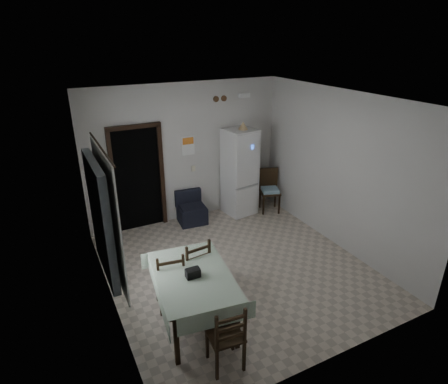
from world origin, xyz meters
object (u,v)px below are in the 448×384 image
corner_chair (270,191)px  dining_chair_far_right (193,266)px  dining_chair_far_left (170,278)px  dining_chair_near_head (225,334)px  navy_seat (192,208)px  fridge (240,172)px  dining_table (194,298)px

corner_chair → dining_chair_far_right: 3.32m
dining_chair_far_left → dining_chair_far_right: dining_chair_far_right is taller
dining_chair_far_left → dining_chair_near_head: dining_chair_far_left is taller
navy_seat → dining_chair_near_head: 3.81m
navy_seat → dining_chair_far_left: dining_chair_far_left is taller
fridge → navy_seat: fridge is taller
navy_seat → dining_chair_far_left: (-1.30, -2.32, 0.14)m
fridge → corner_chair: size_ratio=1.97×
navy_seat → dining_table: (-1.12, -2.79, 0.05)m
dining_chair_far_right → dining_chair_near_head: bearing=76.9°
navy_seat → corner_chair: size_ratio=0.71×
dining_chair_far_right → fridge: bearing=-138.6°
fridge → dining_chair_near_head: size_ratio=2.03×
dining_table → dining_chair_far_left: 0.51m
corner_chair → dining_chair_near_head: size_ratio=1.03×
navy_seat → dining_chair_far_right: 2.40m
dining_table → dining_chair_near_head: 0.87m
dining_table → dining_chair_far_left: dining_chair_far_left is taller
dining_table → dining_chair_far_left: bearing=118.9°
dining_table → dining_chair_near_head: dining_chair_near_head is taller
fridge → dining_chair_far_left: 3.41m
fridge → corner_chair: (0.64, -0.27, -0.47)m
dining_chair_near_head → corner_chair: bearing=-125.0°
navy_seat → dining_chair_near_head: (-1.08, -3.65, 0.13)m
dining_chair_far_left → corner_chair: bearing=-137.5°
dining_table → dining_chair_far_left: size_ratio=1.56×
dining_chair_near_head → dining_chair_far_right: bearing=-91.9°
dining_table → dining_chair_far_right: dining_chair_far_right is taller
dining_chair_far_right → dining_chair_near_head: size_ratio=1.07×
corner_chair → dining_chair_near_head: bearing=-110.4°
dining_chair_near_head → dining_table: bearing=-81.6°
corner_chair → dining_chair_near_head: (-2.87, -3.38, -0.02)m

